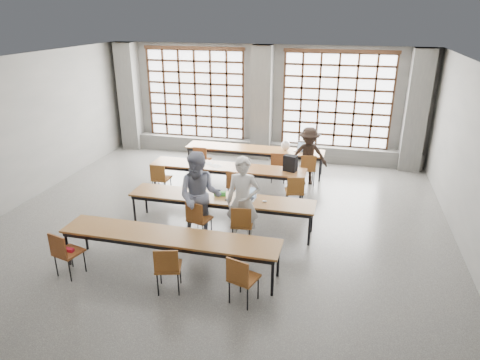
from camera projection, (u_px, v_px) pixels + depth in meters
name	position (u px, v px, depth m)	size (l,w,h in m)	color
floor	(213.00, 232.00, 9.19)	(11.00, 11.00, 0.00)	#4B4B48
ceiling	(208.00, 65.00, 7.90)	(11.00, 11.00, 0.00)	silver
wall_back	(264.00, 102.00, 13.50)	(10.00, 10.00, 0.00)	slate
wall_front	(11.00, 355.00, 3.59)	(10.00, 10.00, 0.00)	slate
wall_left	(0.00, 138.00, 9.67)	(11.00, 11.00, 0.00)	slate
column_left	(130.00, 97.00, 14.27)	(0.60, 0.55, 3.50)	#585855
column_mid	(262.00, 104.00, 13.25)	(0.60, 0.55, 3.50)	#585855
column_right	(416.00, 111.00, 12.23)	(0.60, 0.55, 3.50)	#585855
window_left	(195.00, 94.00, 13.88)	(3.32, 0.12, 3.00)	white
window_right	(337.00, 101.00, 12.86)	(3.32, 0.12, 3.00)	white
sill_ledge	(262.00, 149.00, 13.87)	(9.80, 0.35, 0.50)	#585855
desk_row_a	(254.00, 151.00, 12.37)	(4.00, 0.70, 0.73)	brown
desk_row_b	(228.00, 169.00, 10.96)	(4.00, 0.70, 0.73)	brown
desk_row_c	(221.00, 200.00, 9.14)	(4.00, 0.70, 0.73)	brown
desk_row_d	(169.00, 238.00, 7.61)	(4.00, 0.70, 0.73)	brown
chair_back_left	(202.00, 158.00, 12.17)	(0.43, 0.43, 0.88)	brown
chair_back_mid	(278.00, 164.00, 11.67)	(0.47, 0.47, 0.88)	brown
chair_back_right	(308.00, 166.00, 11.49)	(0.49, 0.49, 0.88)	brown
chair_mid_left	(160.00, 176.00, 10.80)	(0.42, 0.43, 0.88)	brown
chair_mid_centre	(236.00, 184.00, 10.35)	(0.49, 0.49, 0.88)	brown
chair_mid_right	(295.00, 189.00, 10.03)	(0.51, 0.51, 0.88)	brown
chair_front_left	(198.00, 217.00, 8.70)	(0.51, 0.51, 0.88)	brown
chair_front_right	(242.00, 222.00, 8.48)	(0.47, 0.47, 0.88)	brown
chair_near_left	(64.00, 250.00, 7.48)	(0.51, 0.51, 0.88)	brown
chair_near_mid	(168.00, 265.00, 7.04)	(0.52, 0.52, 0.88)	brown
chair_near_right	(241.00, 276.00, 6.76)	(0.53, 0.53, 0.88)	brown
student_male	(243.00, 202.00, 8.46)	(0.67, 0.44, 1.83)	silver
student_female	(200.00, 196.00, 8.66)	(0.91, 0.71, 1.86)	navy
student_back	(308.00, 156.00, 11.51)	(1.02, 0.59, 1.58)	black
laptop_front	(248.00, 195.00, 9.07)	(0.39, 0.34, 0.26)	#B9BABE
laptop_back	(302.00, 149.00, 12.11)	(0.43, 0.39, 0.26)	#A9A9AE
mouse	(265.00, 201.00, 8.88)	(0.10, 0.06, 0.04)	white
green_box	(220.00, 194.00, 9.18)	(0.25, 0.09, 0.09)	green
phone	(228.00, 200.00, 8.98)	(0.13, 0.06, 0.01)	black
paper_sheet_a	(206.00, 164.00, 11.11)	(0.30, 0.21, 0.00)	silver
paper_sheet_b	(216.00, 166.00, 10.95)	(0.30, 0.21, 0.00)	white
backpack	(290.00, 163.00, 10.54)	(0.32, 0.20, 0.40)	black
plastic_bag	(286.00, 145.00, 12.14)	(0.26, 0.21, 0.29)	white
red_pouch	(68.00, 250.00, 7.56)	(0.20, 0.08, 0.06)	maroon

